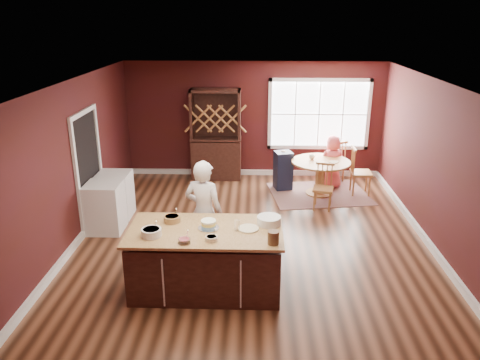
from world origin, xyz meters
name	(u,v)px	position (x,y,z in m)	size (l,w,h in m)	color
room_shell	(253,166)	(0.00, 0.00, 1.35)	(7.00, 7.00, 7.00)	brown
window	(319,114)	(1.50, 3.47, 1.50)	(2.36, 0.10, 1.66)	white
doorway	(89,171)	(-2.97, 0.60, 1.02)	(0.08, 1.26, 2.13)	white
kitchen_island	(206,261)	(-0.64, -1.55, 0.44)	(2.12, 1.11, 0.92)	black
dining_table	(320,171)	(1.43, 2.22, 0.53)	(1.25, 1.25, 0.75)	brown
baker	(204,213)	(-0.74, -0.79, 0.84)	(0.61, 0.40, 1.68)	silver
layer_cake	(209,224)	(-0.60, -1.50, 0.98)	(0.29, 0.29, 0.12)	white
bowl_blue	(151,232)	(-1.33, -1.76, 0.97)	(0.27, 0.27, 0.10)	white
bowl_yellow	(172,219)	(-1.14, -1.30, 0.96)	(0.24, 0.24, 0.09)	brown
bowl_pink	(184,241)	(-0.87, -1.95, 0.95)	(0.17, 0.17, 0.06)	white
bowl_olive	(212,238)	(-0.52, -1.86, 0.95)	(0.16, 0.16, 0.06)	beige
drinking_glass	(237,225)	(-0.20, -1.56, 1.00)	(0.08, 0.08, 0.16)	silver
dinner_plate	(248,229)	(-0.05, -1.51, 0.93)	(0.29, 0.29, 0.02)	beige
white_tub	(269,220)	(0.23, -1.34, 0.98)	(0.33, 0.33, 0.11)	silver
stoneware_crock	(273,238)	(0.28, -1.93, 1.01)	(0.15, 0.15, 0.18)	brown
rug	(319,194)	(1.43, 2.22, 0.01)	(2.05, 1.58, 0.01)	brown
chair_east	(361,171)	(2.31, 2.27, 0.53)	(0.44, 0.42, 1.06)	brown
chair_south	(323,187)	(1.39, 1.42, 0.46)	(0.39, 0.37, 0.93)	brown
chair_north	(334,161)	(1.86, 3.07, 0.50)	(0.42, 0.40, 1.00)	#945C22
seated_woman	(332,162)	(1.75, 2.66, 0.60)	(0.59, 0.38, 1.20)	#EC5960
high_chair	(283,170)	(0.65, 2.53, 0.45)	(0.36, 0.36, 0.89)	#161B33
toddler	(285,153)	(0.68, 2.57, 0.81)	(0.18, 0.14, 0.26)	#8CA5BF
table_plate	(334,162)	(1.69, 2.15, 0.76)	(0.20, 0.20, 0.01)	beige
table_cup	(312,157)	(1.25, 2.35, 0.80)	(0.12, 0.12, 0.10)	white
hutch	(216,135)	(-0.88, 3.22, 1.05)	(1.15, 0.48, 2.11)	black
washer	(105,207)	(-2.64, 0.28, 0.45)	(0.62, 0.60, 0.89)	white
dryer	(115,195)	(-2.64, 0.92, 0.44)	(0.60, 0.58, 0.87)	silver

